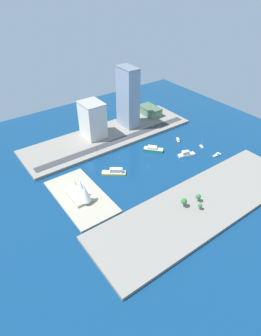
% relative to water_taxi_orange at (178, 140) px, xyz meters
% --- Properties ---
extents(ground_plane, '(440.00, 440.00, 0.00)m').
position_rel_water_taxi_orange_xyz_m(ground_plane, '(-20.80, 69.50, -1.39)').
color(ground_plane, navy).
extents(quay_west, '(70.00, 240.00, 3.40)m').
position_rel_water_taxi_orange_xyz_m(quay_west, '(-105.89, 69.50, 0.31)').
color(quay_west, gray).
rests_on(quay_west, ground_plane).
extents(quay_east, '(70.00, 240.00, 3.40)m').
position_rel_water_taxi_orange_xyz_m(quay_east, '(64.30, 69.50, 0.31)').
color(quay_east, gray).
rests_on(quay_east, ground_plane).
extents(peninsula_point, '(86.44, 44.74, 2.00)m').
position_rel_water_taxi_orange_xyz_m(peninsula_point, '(-24.16, 160.76, -0.39)').
color(peninsula_point, '#A89E89').
rests_on(peninsula_point, ground_plane).
extents(road_strip, '(11.09, 228.00, 0.15)m').
position_rel_water_taxi_orange_xyz_m(road_strip, '(43.57, 69.50, 2.08)').
color(road_strip, '#38383D').
rests_on(road_strip, quay_east).
extents(water_taxi_orange, '(12.13, 9.40, 3.93)m').
position_rel_water_taxi_orange_xyz_m(water_taxi_orange, '(0.00, 0.00, 0.00)').
color(water_taxi_orange, orange).
rests_on(water_taxi_orange, ground_plane).
extents(ferry_green_doubledeck, '(24.15, 22.53, 5.97)m').
position_rel_water_taxi_orange_xyz_m(ferry_green_doubledeck, '(0.81, 42.85, 0.90)').
color(ferry_green_doubledeck, '#2D8C4C').
rests_on(ferry_green_doubledeck, ground_plane).
extents(yacht_sleek_gray, '(4.93, 13.28, 3.86)m').
position_rel_water_taxi_orange_xyz_m(yacht_sleek_gray, '(-55.45, -13.80, -0.12)').
color(yacht_sleek_gray, '#999EA3').
rests_on(yacht_sleek_gray, ground_plane).
extents(ferry_white_commuter, '(13.11, 23.70, 7.32)m').
position_rel_water_taxi_orange_xyz_m(ferry_white_commuter, '(-32.93, 17.38, 1.16)').
color(ferry_white_commuter, silver).
rests_on(ferry_white_commuter, ground_plane).
extents(sailboat_small_white, '(8.40, 5.45, 11.67)m').
position_rel_water_taxi_orange_xyz_m(sailboat_small_white, '(-29.89, -13.91, -0.48)').
color(sailboat_small_white, white).
rests_on(sailboat_small_white, ground_plane).
extents(ferry_yellow_fast, '(22.76, 26.30, 7.43)m').
position_rel_water_taxi_orange_xyz_m(ferry_yellow_fast, '(-11.22, 110.12, 1.36)').
color(ferry_yellow_fast, yellow).
rests_on(ferry_yellow_fast, ground_plane).
extents(tower_tall_glass, '(32.47, 19.29, 83.21)m').
position_rel_water_taxi_orange_xyz_m(tower_tall_glass, '(72.86, 31.12, 43.64)').
color(tower_tall_glass, '#8C9EB2').
rests_on(tower_tall_glass, quay_east).
extents(hotel_broad_white, '(32.88, 27.24, 48.02)m').
position_rel_water_taxi_orange_xyz_m(hotel_broad_white, '(74.37, 87.67, 26.05)').
color(hotel_broad_white, silver).
rests_on(hotel_broad_white, quay_east).
extents(terminal_long_green, '(35.43, 22.24, 12.08)m').
position_rel_water_taxi_orange_xyz_m(terminal_long_green, '(81.45, -17.01, 8.08)').
color(terminal_long_green, slate).
rests_on(terminal_long_green, quay_east).
extents(sedan_silver, '(2.14, 4.55, 1.40)m').
position_rel_water_taxi_orange_xyz_m(sedan_silver, '(46.96, 3.91, 2.86)').
color(sedan_silver, black).
rests_on(sedan_silver, road_strip).
extents(van_white, '(2.04, 4.41, 1.64)m').
position_rel_water_taxi_orange_xyz_m(van_white, '(39.53, 0.39, 2.96)').
color(van_white, black).
rests_on(van_white, road_strip).
extents(traffic_light_waterfront, '(0.36, 0.36, 6.50)m').
position_rel_water_taxi_orange_xyz_m(traffic_light_waterfront, '(36.75, 105.06, 6.35)').
color(traffic_light_waterfront, black).
rests_on(traffic_light_waterfront, quay_east).
extents(opera_landmark, '(35.56, 21.70, 22.70)m').
position_rel_water_taxi_orange_xyz_m(opera_landmark, '(-26.49, 160.76, 9.30)').
color(opera_landmark, '#BCAD93').
rests_on(opera_landmark, peninsula_point).
extents(park_tree_cluster, '(17.02, 22.32, 9.59)m').
position_rel_water_taxi_orange_xyz_m(park_tree_cluster, '(-101.34, 80.38, 8.05)').
color(park_tree_cluster, brown).
rests_on(park_tree_cluster, quay_west).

